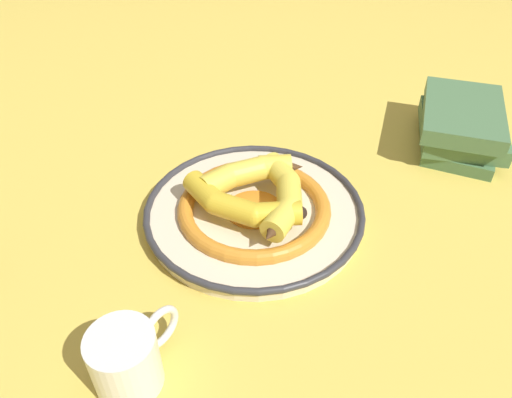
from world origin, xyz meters
TOP-DOWN VIEW (x-y plane):
  - ground_plane at (0.00, 0.00)m, footprint 2.80×2.80m
  - decorative_bowl at (-0.00, 0.03)m, footprint 0.34×0.34m
  - banana_a at (-0.03, 0.07)m, footprint 0.14×0.16m
  - banana_b at (-0.02, -0.01)m, footprint 0.18×0.08m
  - banana_c at (0.04, 0.04)m, footprint 0.12×0.19m
  - book_stack at (-0.43, 0.09)m, footprint 0.25×0.24m
  - coffee_mug at (0.27, 0.17)m, footprint 0.12×0.08m

SIDE VIEW (x-z plane):
  - ground_plane at x=0.00m, z-range 0.00..0.00m
  - decorative_bowl at x=0.00m, z-range 0.00..0.03m
  - coffee_mug at x=0.27m, z-range 0.00..0.08m
  - book_stack at x=-0.43m, z-range 0.00..0.09m
  - banana_c at x=0.04m, z-range 0.03..0.07m
  - banana_a at x=-0.03m, z-range 0.03..0.07m
  - banana_b at x=-0.02m, z-range 0.03..0.07m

